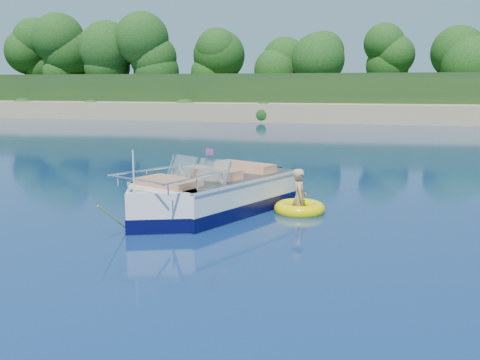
# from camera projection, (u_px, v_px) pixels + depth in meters

# --- Properties ---
(ground) EXTENTS (160.00, 160.00, 0.00)m
(ground) POSITION_uv_depth(u_px,v_px,m) (169.00, 257.00, 9.56)
(ground) COLOR #091A40
(ground) RESTS_ON ground
(shoreline) EXTENTS (170.00, 59.00, 6.00)m
(shoreline) POSITION_uv_depth(u_px,v_px,m) (350.00, 101.00, 70.23)
(shoreline) COLOR tan
(shoreline) RESTS_ON ground
(treeline) EXTENTS (150.00, 7.12, 8.19)m
(treeline) POSITION_uv_depth(u_px,v_px,m) (339.00, 56.00, 47.70)
(treeline) COLOR black
(treeline) RESTS_ON ground
(motorboat) EXTENTS (3.63, 5.52, 1.97)m
(motorboat) POSITION_uv_depth(u_px,v_px,m) (208.00, 197.00, 12.79)
(motorboat) COLOR white
(motorboat) RESTS_ON ground
(tow_tube) EXTENTS (1.43, 1.43, 0.33)m
(tow_tube) POSITION_uv_depth(u_px,v_px,m) (300.00, 209.00, 12.95)
(tow_tube) COLOR #F1DD00
(tow_tube) RESTS_ON ground
(boy) EXTENTS (0.55, 0.87, 1.57)m
(boy) POSITION_uv_depth(u_px,v_px,m) (299.00, 212.00, 12.96)
(boy) COLOR tan
(boy) RESTS_ON ground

